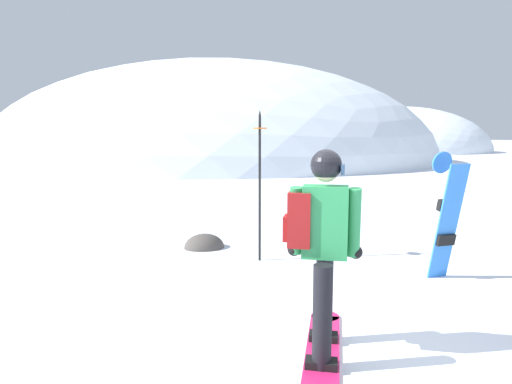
{
  "coord_description": "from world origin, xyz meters",
  "views": [
    {
      "loc": [
        -2.13,
        -3.3,
        1.82
      ],
      "look_at": [
        -0.23,
        2.92,
        1.0
      ],
      "focal_mm": 31.41,
      "sensor_mm": 36.0,
      "label": 1
    }
  ],
  "objects_px": {
    "spare_snowboard": "(447,216)",
    "rock_mid": "(204,248)",
    "snowboarder_main": "(321,248)",
    "piste_marker_near": "(260,176)"
  },
  "relations": [
    {
      "from": "spare_snowboard",
      "to": "rock_mid",
      "type": "xyz_separation_m",
      "value": [
        -2.6,
        2.52,
        -0.82
      ]
    },
    {
      "from": "snowboarder_main",
      "to": "rock_mid",
      "type": "xyz_separation_m",
      "value": [
        -0.25,
        3.85,
        -0.92
      ]
    },
    {
      "from": "spare_snowboard",
      "to": "piste_marker_near",
      "type": "relative_size",
      "value": 0.74
    },
    {
      "from": "snowboarder_main",
      "to": "piste_marker_near",
      "type": "height_order",
      "value": "piste_marker_near"
    },
    {
      "from": "rock_mid",
      "to": "piste_marker_near",
      "type": "bearing_deg",
      "value": -56.64
    },
    {
      "from": "snowboarder_main",
      "to": "rock_mid",
      "type": "height_order",
      "value": "snowboarder_main"
    },
    {
      "from": "spare_snowboard",
      "to": "piste_marker_near",
      "type": "height_order",
      "value": "piste_marker_near"
    },
    {
      "from": "snowboarder_main",
      "to": "spare_snowboard",
      "type": "xyz_separation_m",
      "value": [
        2.35,
        1.33,
        -0.09
      ]
    },
    {
      "from": "spare_snowboard",
      "to": "rock_mid",
      "type": "distance_m",
      "value": 3.72
    },
    {
      "from": "snowboarder_main",
      "to": "rock_mid",
      "type": "relative_size",
      "value": 2.61
    }
  ]
}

